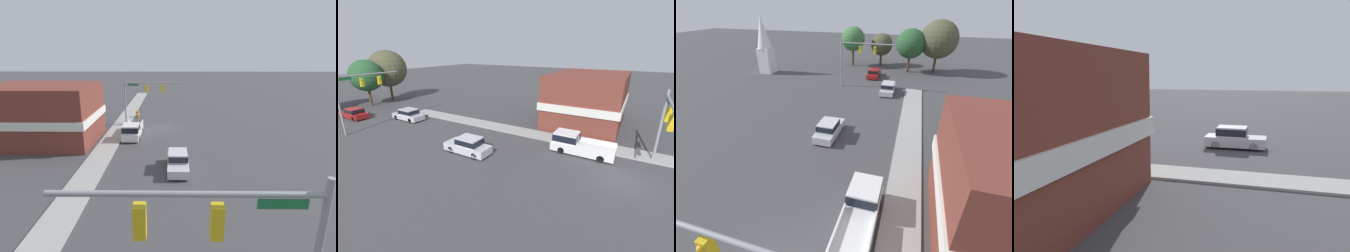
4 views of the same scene
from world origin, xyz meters
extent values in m
plane|color=#424244|center=(0.00, 0.00, 0.00)|extent=(200.00, 200.00, 0.00)
cube|color=#9E9E99|center=(5.70, 0.00, 0.07)|extent=(2.40, 60.00, 0.14)
cylinder|color=gray|center=(5.13, -2.09, 3.25)|extent=(0.22, 0.22, 6.50)
cylinder|color=gray|center=(1.13, -2.09, 6.00)|extent=(7.98, 0.18, 0.18)
cube|color=gold|center=(2.06, -2.09, 5.14)|extent=(0.36, 0.36, 1.05)
sphere|color=yellow|center=(2.06, -2.29, 5.45)|extent=(0.22, 0.22, 0.22)
cube|color=gold|center=(-0.20, -2.09, 5.14)|extent=(0.36, 0.36, 1.05)
cube|color=#196B38|center=(3.93, -2.09, 5.71)|extent=(1.40, 0.04, 0.30)
cylinder|color=gray|center=(-5.71, 28.80, 3.59)|extent=(0.22, 0.22, 7.18)
cylinder|color=gray|center=(-1.85, 28.80, 6.68)|extent=(7.71, 0.18, 0.18)
cube|color=gold|center=(-2.74, 28.80, 5.82)|extent=(0.36, 0.36, 1.05)
sphere|color=green|center=(-2.74, 28.60, 6.13)|extent=(0.22, 0.22, 0.22)
cube|color=gold|center=(-0.56, 28.80, 5.82)|extent=(0.36, 0.36, 1.05)
sphere|color=green|center=(-0.56, 28.60, 6.13)|extent=(0.22, 0.22, 0.22)
cube|color=#196B38|center=(-4.51, 28.80, 6.39)|extent=(1.40, 0.04, 0.30)
cylinder|color=black|center=(-2.89, 14.84, 0.33)|extent=(0.22, 0.66, 0.66)
cylinder|color=black|center=(-1.26, 14.84, 0.33)|extent=(0.22, 0.66, 0.66)
cylinder|color=black|center=(-2.89, 12.00, 0.33)|extent=(0.22, 0.66, 0.66)
cylinder|color=black|center=(-1.26, 12.00, 0.33)|extent=(0.22, 0.66, 0.66)
cube|color=silver|center=(-2.08, 13.42, 0.55)|extent=(1.84, 4.59, 0.74)
cube|color=silver|center=(-2.08, 13.14, 1.29)|extent=(1.69, 2.20, 0.74)
cube|color=black|center=(-2.08, 13.14, 1.29)|extent=(1.71, 2.29, 0.52)
cylinder|color=black|center=(1.13, 29.21, 0.33)|extent=(0.22, 0.66, 0.66)
cylinder|color=black|center=(2.82, 29.21, 0.33)|extent=(0.22, 0.66, 0.66)
cylinder|color=black|center=(1.13, 26.20, 0.33)|extent=(0.22, 0.66, 0.66)
cylinder|color=black|center=(2.82, 26.20, 0.33)|extent=(0.22, 0.66, 0.66)
cube|color=silver|center=(1.98, 27.70, 0.52)|extent=(1.90, 4.85, 0.68)
cube|color=silver|center=(1.98, 27.41, 1.23)|extent=(1.75, 2.33, 0.74)
cube|color=black|center=(1.98, 27.41, 1.23)|extent=(1.77, 2.42, 0.52)
cylinder|color=black|center=(-2.35, 36.66, 0.33)|extent=(0.22, 0.66, 0.66)
cylinder|color=black|center=(-0.66, 36.66, 0.33)|extent=(0.22, 0.66, 0.66)
cylinder|color=black|center=(-2.35, 33.76, 0.33)|extent=(0.22, 0.66, 0.66)
cylinder|color=black|center=(-0.66, 33.76, 0.33)|extent=(0.22, 0.66, 0.66)
cube|color=maroon|center=(-1.51, 35.21, 0.51)|extent=(1.90, 4.69, 0.66)
cube|color=maroon|center=(-1.51, 34.93, 1.16)|extent=(1.75, 2.25, 0.63)
cube|color=black|center=(-1.51, 34.93, 1.16)|extent=(1.77, 2.34, 0.44)
cylinder|color=black|center=(2.42, 5.57, 0.33)|extent=(0.22, 0.66, 0.66)
cylinder|color=black|center=(4.19, 5.57, 0.33)|extent=(0.22, 0.66, 0.66)
cylinder|color=black|center=(2.42, 1.98, 0.33)|extent=(0.22, 0.66, 0.66)
cylinder|color=black|center=(4.19, 1.98, 0.33)|extent=(0.22, 0.66, 0.66)
cube|color=white|center=(3.30, 3.77, 0.61)|extent=(1.99, 5.79, 0.85)
cube|color=white|center=(3.30, 5.37, 1.49)|extent=(1.89, 2.20, 0.92)
cube|color=black|center=(3.30, 5.37, 1.49)|extent=(1.91, 2.29, 0.64)
cube|color=white|center=(2.37, 2.52, 1.21)|extent=(0.12, 3.29, 0.35)
cube|color=white|center=(4.24, 2.52, 1.21)|extent=(0.12, 3.29, 0.35)
cube|color=brown|center=(13.39, 5.70, 3.33)|extent=(11.98, 8.85, 6.66)
cube|color=silver|center=(13.39, 5.70, 3.05)|extent=(12.28, 9.15, 0.90)
cylinder|color=#4C3823|center=(4.13, 40.52, 1.43)|extent=(0.44, 0.44, 2.85)
sphere|color=#28562D|center=(4.13, 40.52, 5.25)|extent=(5.33, 5.33, 5.33)
cylinder|color=#4C3823|center=(8.92, 41.61, 1.49)|extent=(0.44, 0.44, 2.99)
sphere|color=#4C4C33|center=(8.92, 41.61, 6.03)|extent=(6.76, 6.76, 6.76)
camera|label=1|loc=(-1.43, 35.10, 10.43)|focal=28.00mm
camera|label=2|loc=(-17.30, 0.11, 9.68)|focal=24.00mm
camera|label=3|loc=(5.08, -4.94, 11.85)|focal=24.00mm
camera|label=4|loc=(22.93, 16.30, 5.61)|focal=35.00mm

